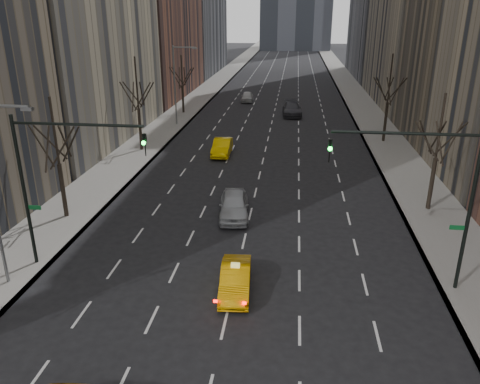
% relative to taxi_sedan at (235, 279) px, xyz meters
% --- Properties ---
extents(sidewalk_left, '(4.50, 320.00, 0.15)m').
position_rel_taxi_sedan_xyz_m(sidewalk_left, '(-12.40, 59.35, -0.59)').
color(sidewalk_left, slate).
rests_on(sidewalk_left, ground).
extents(sidewalk_right, '(4.50, 320.00, 0.15)m').
position_rel_taxi_sedan_xyz_m(sidewalk_right, '(12.10, 59.35, -0.59)').
color(sidewalk_right, slate).
rests_on(sidewalk_right, ground).
extents(tree_lw_b, '(3.36, 3.50, 7.82)m').
position_rel_taxi_sedan_xyz_m(tree_lw_b, '(-12.15, 7.35, 3.05)').
color(tree_lw_b, black).
rests_on(tree_lw_b, ground).
extents(tree_lw_c, '(3.36, 3.50, 8.74)m').
position_rel_taxi_sedan_xyz_m(tree_lw_c, '(-12.15, 23.35, 3.37)').
color(tree_lw_c, black).
rests_on(tree_lw_c, ground).
extents(tree_lw_d, '(3.36, 3.50, 7.36)m').
position_rel_taxi_sedan_xyz_m(tree_lw_d, '(-12.15, 41.35, 2.89)').
color(tree_lw_d, black).
rests_on(tree_lw_d, ground).
extents(tree_rw_b, '(3.36, 3.50, 7.82)m').
position_rel_taxi_sedan_xyz_m(tree_rw_b, '(11.85, 11.35, 3.05)').
color(tree_rw_b, black).
rests_on(tree_rw_b, ground).
extents(tree_rw_c, '(3.36, 3.50, 8.74)m').
position_rel_taxi_sedan_xyz_m(tree_rw_c, '(11.85, 29.35, 3.37)').
color(tree_rw_c, black).
rests_on(tree_rw_c, ground).
extents(traffic_mast_left, '(6.69, 0.39, 8.00)m').
position_rel_taxi_sedan_xyz_m(traffic_mast_left, '(-9.26, 1.35, 4.82)').
color(traffic_mast_left, black).
rests_on(traffic_mast_left, ground).
extents(traffic_mast_right, '(6.69, 0.39, 8.00)m').
position_rel_taxi_sedan_xyz_m(traffic_mast_right, '(8.95, 1.35, 4.82)').
color(traffic_mast_right, black).
rests_on(traffic_mast_right, ground).
extents(streetlight_far, '(2.83, 0.22, 9.00)m').
position_rel_taxi_sedan_xyz_m(streetlight_far, '(-10.99, 34.35, 4.95)').
color(streetlight_far, slate).
rests_on(streetlight_far, ground).
extents(taxi_sedan, '(1.69, 4.14, 1.33)m').
position_rel_taxi_sedan_xyz_m(taxi_sedan, '(0.00, 0.00, 0.00)').
color(taxi_sedan, '#D99504').
rests_on(taxi_sedan, ground).
extents(silver_sedan_ahead, '(2.42, 4.92, 1.61)m').
position_rel_taxi_sedan_xyz_m(silver_sedan_ahead, '(-1.20, 8.86, 0.14)').
color(silver_sedan_ahead, '#A3A6AB').
rests_on(silver_sedan_ahead, ground).
extents(far_taxi, '(1.71, 4.64, 1.52)m').
position_rel_taxi_sedan_xyz_m(far_taxi, '(-4.13, 22.89, 0.09)').
color(far_taxi, yellow).
rests_on(far_taxi, ground).
extents(far_suv_grey, '(2.69, 5.90, 1.67)m').
position_rel_taxi_sedan_xyz_m(far_suv_grey, '(2.21, 41.77, 0.17)').
color(far_suv_grey, '#302F35').
rests_on(far_suv_grey, ground).
extents(far_car_white, '(1.89, 4.33, 1.45)m').
position_rel_taxi_sedan_xyz_m(far_car_white, '(-4.59, 51.01, 0.06)').
color(far_car_white, '#BABABA').
rests_on(far_car_white, ground).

